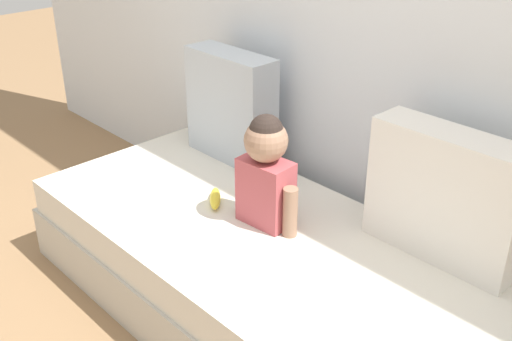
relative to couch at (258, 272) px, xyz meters
name	(u,v)px	position (x,y,z in m)	size (l,w,h in m)	color
ground_plane	(258,310)	(0.00, 0.00, -0.19)	(12.00, 12.00, 0.00)	#93704C
couch	(258,272)	(0.00, 0.00, 0.00)	(2.01, 0.92, 0.39)	beige
throw_pillow_left	(231,106)	(-0.55, 0.36, 0.45)	(0.46, 0.16, 0.51)	#B2BCC6
throw_pillow_right	(445,196)	(0.55, 0.36, 0.43)	(0.55, 0.16, 0.47)	silver
toddler	(266,169)	(-0.02, 0.06, 0.43)	(0.32, 0.16, 0.45)	#B24C51
banana	(215,198)	(-0.27, 0.01, 0.22)	(0.17, 0.04, 0.04)	yellow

